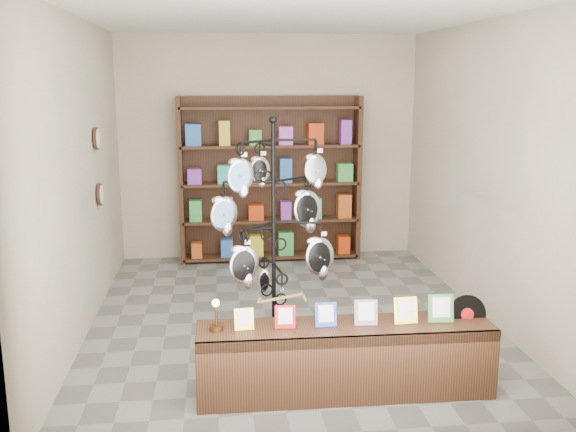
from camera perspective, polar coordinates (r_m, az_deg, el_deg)
name	(u,v)px	position (r m, az deg, el deg)	size (l,w,h in m)	color
ground	(290,319)	(6.67, 0.21, -9.15)	(5.00, 5.00, 0.00)	slate
room_envelope	(290,139)	(6.24, 0.22, 6.89)	(5.00, 5.00, 5.00)	beige
display_tree	(274,223)	(5.41, -1.29, -0.58)	(1.12, 1.12, 2.13)	black
front_shelf	(345,359)	(5.13, 5.09, -12.54)	(2.29, 0.49, 0.81)	black
back_shelving	(270,184)	(8.61, -1.59, 2.82)	(2.42, 0.36, 2.20)	black
wall_clocks	(98,167)	(7.14, -16.52, 4.22)	(0.03, 0.24, 0.84)	black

